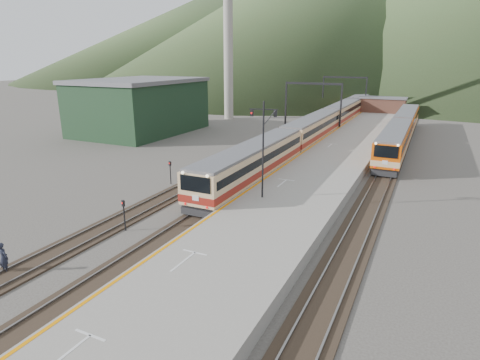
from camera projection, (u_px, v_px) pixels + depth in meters
The scene contains 19 objects.
ground at pixel (45, 320), 18.74m from camera, with size 400.00×400.00×0.00m, color #47423D.
track_main at pixel (301, 150), 53.25m from camera, with size 2.60×200.00×0.23m.
track_far at pixel (266, 146), 55.31m from camera, with size 2.60×200.00×0.23m.
track_second at pixel (392, 159), 48.50m from camera, with size 2.60×200.00×0.23m.
platform at pixel (340, 154), 49.09m from camera, with size 8.00×100.00×1.00m, color gray.
gantry_near at pixel (313, 97), 65.77m from camera, with size 9.55×0.25×8.00m.
gantry_far at pixel (344, 88), 87.35m from camera, with size 9.55×0.25×8.00m.
warehouse at pixel (140, 106), 65.29m from camera, with size 14.50×20.50×8.60m.
smokestack at pixel (228, 41), 76.97m from camera, with size 1.80×1.80×30.00m, color #9E998E.
station_shed at pixel (382, 104), 83.02m from camera, with size 9.40×4.40×3.10m.
hill_a at pixel (317, 18), 190.54m from camera, with size 180.00×180.00×60.00m, color #3A4F2A.
hill_d at pixel (219, 34), 267.43m from camera, with size 200.00×200.00×55.00m, color #3A4F2A.
main_train at pixel (344, 111), 76.06m from camera, with size 3.13×107.20×3.82m.
second_train at pixel (401, 130), 56.65m from camera, with size 2.82×38.37×3.44m.
signal_mast at pixel (263, 141), 30.97m from camera, with size 2.16×0.64×7.63m.
short_signal_a at pixel (124, 211), 28.05m from camera, with size 0.26×0.23×2.27m.
short_signal_b at pixel (251, 154), 44.67m from camera, with size 0.25×0.21×2.27m.
short_signal_c at pixel (170, 169), 38.59m from camera, with size 0.24×0.20×2.27m.
worker at pixel (3, 258), 22.64m from camera, with size 0.67×0.44×1.85m, color #1E212F.
Camera 1 is at (15.16, -10.51, 11.71)m, focal length 30.00 mm.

